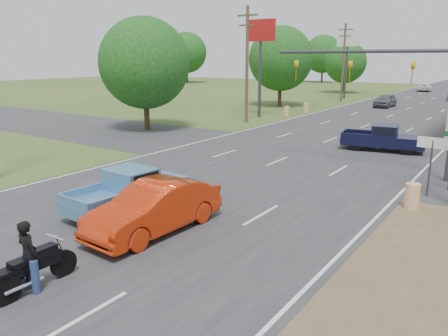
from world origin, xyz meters
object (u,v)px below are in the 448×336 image
Objects in this scene: red_convertible at (155,208)px; distant_car_grey at (385,101)px; rider at (29,258)px; navy_pickup at (385,138)px; motorcycle at (28,272)px; blue_pickup at (132,189)px; distant_car_white at (424,88)px.

red_convertible is 1.11× the size of distant_car_grey.
navy_pickup is at bearing -95.70° from rider.
navy_pickup reaches higher than motorcycle.
rider is at bearing -64.29° from blue_pickup.
red_convertible is at bearing 92.30° from motorcycle.
motorcycle is 1.33× the size of rider.
distant_car_grey is at bearing 83.14° from distant_car_white.
red_convertible reaches higher than distant_car_white.
blue_pickup is at bearing 155.98° from red_convertible.
red_convertible is at bearing 84.93° from distant_car_white.
rider is (0.00, 0.07, 0.35)m from motorcycle.
rider is at bearing -16.57° from navy_pickup.
motorcycle is 0.46× the size of navy_pickup.
distant_car_white is (-5.52, 77.54, -0.25)m from rider.
blue_pickup is 17.46m from navy_pickup.
red_convertible is at bearing -23.11° from blue_pickup.
motorcycle is at bearing -84.27° from distant_car_grey.
distant_car_white is at bearing 94.86° from motorcycle.
red_convertible is 1.00× the size of blue_pickup.
blue_pickup is 1.11× the size of distant_car_grey.
motorcycle is 6.25m from blue_pickup.
blue_pickup reaches higher than distant_car_grey.
distant_car_grey reaches higher than distant_car_white.
distant_car_white is (-1.25, 29.47, -0.13)m from distant_car_grey.
navy_pickup is at bearing -74.41° from distant_car_grey.
distant_car_grey reaches higher than motorcycle.
rider reaches higher than distant_car_grey.
navy_pickup is at bearing 83.81° from red_convertible.
red_convertible is 4.60m from rider.
rider is 77.74m from distant_car_white.
blue_pickup reaches higher than navy_pickup.
distant_car_white reaches higher than motorcycle.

